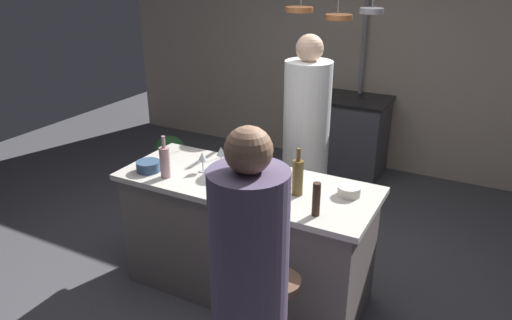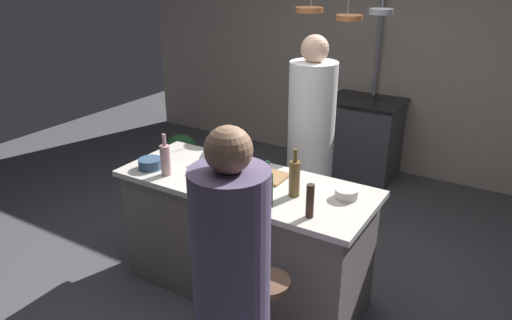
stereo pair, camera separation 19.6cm
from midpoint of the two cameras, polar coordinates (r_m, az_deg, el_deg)
name	(u,v)px [view 1 (the left image)]	position (r m, az deg, el deg)	size (l,w,h in m)	color
ground_plane	(247,288)	(3.77, -2.64, -15.00)	(9.00, 9.00, 0.00)	#4C4C51
back_wall	(366,55)	(5.71, 11.99, 12.10)	(6.40, 0.16, 2.60)	#BCAD99
kitchen_island	(246,237)	(3.51, -2.77, -9.14)	(1.80, 0.72, 0.90)	slate
stove_range	(350,136)	(5.56, 10.10, 2.82)	(0.80, 0.64, 0.89)	#47474C
chef	(305,152)	(3.99, 4.47, 0.96)	(0.38, 0.38, 1.78)	white
guest_right	(249,309)	(2.37, -3.26, -17.29)	(0.36, 0.36, 1.69)	#594C6B
overhead_pot_rack	(345,32)	(4.86, 9.30, 14.72)	(0.88, 1.29, 2.17)	gray
potted_plant	(170,155)	(5.42, -11.20, 0.53)	(0.36, 0.36, 0.52)	brown
cutting_board	(265,175)	(3.36, -0.64, -1.81)	(0.32, 0.22, 0.02)	#997047
pepper_mill	(316,199)	(2.83, 5.19, -4.69)	(0.05, 0.05, 0.21)	#382319
wine_bottle_rose	(165,162)	(3.38, -12.38, -0.20)	(0.07, 0.07, 0.30)	#B78C8E
wine_bottle_amber	(298,177)	(3.06, 3.15, -2.02)	(0.07, 0.07, 0.32)	brown
wine_bottle_green	(272,188)	(2.95, 0.00, -3.33)	(0.07, 0.07, 0.29)	#193D23
wine_glass_near_left_guest	(221,152)	(3.51, -5.76, 0.91)	(0.07, 0.07, 0.15)	silver
wine_glass_near_right_guest	(203,158)	(3.43, -7.98, 0.27)	(0.07, 0.07, 0.15)	silver
wine_glass_by_chef	(224,162)	(3.34, -5.45, -0.28)	(0.07, 0.07, 0.15)	silver
mixing_bowl_ceramic	(349,191)	(3.12, 9.22, -3.65)	(0.15, 0.15, 0.06)	silver
mixing_bowl_blue	(148,166)	(3.54, -14.20, -0.73)	(0.17, 0.17, 0.07)	#334C6B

